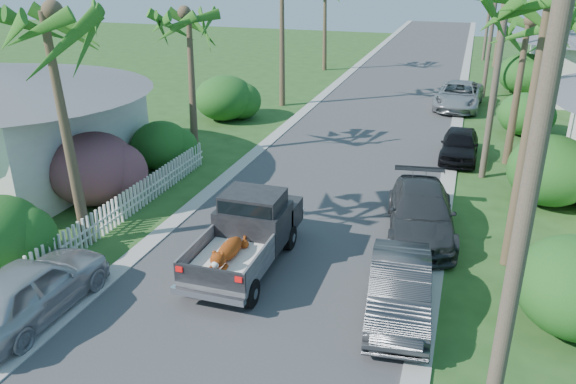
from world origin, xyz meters
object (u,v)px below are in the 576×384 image
(palm_r_b, at_px, (529,22))
(utility_pole_a, at_px, (521,236))
(parked_car_rf, at_px, (459,145))
(utility_pole_b, at_px, (498,63))
(pickup_truck, at_px, (250,229))
(palm_l_a, at_px, (47,13))
(utility_pole_c, at_px, (492,23))
(parked_car_rd, at_px, (459,96))
(palm_l_b, at_px, (187,14))
(parked_car_rm, at_px, (421,213))
(utility_pole_d, at_px, (490,5))
(parked_car_rn, at_px, (399,290))
(parked_car_ln, at_px, (30,290))

(palm_r_b, height_order, utility_pole_a, utility_pole_a)
(parked_car_rf, relative_size, utility_pole_b, 0.43)
(pickup_truck, xyz_separation_m, palm_l_a, (-5.30, -0.72, 5.92))
(utility_pole_c, bearing_deg, parked_car_rd, -112.45)
(palm_l_b, distance_m, utility_pole_a, 18.77)
(pickup_truck, height_order, parked_car_rm, pickup_truck)
(utility_pole_c, xyz_separation_m, utility_pole_d, (0.00, 15.00, 0.00))
(palm_l_b, distance_m, utility_pole_d, 33.42)
(palm_l_b, height_order, utility_pole_b, utility_pole_b)
(parked_car_rn, bearing_deg, utility_pole_d, 81.12)
(palm_l_b, xyz_separation_m, palm_r_b, (13.40, 3.00, -0.20))
(pickup_truck, distance_m, utility_pole_b, 11.88)
(parked_car_rf, relative_size, parked_car_rd, 0.71)
(parked_car_rm, height_order, parked_car_ln, parked_car_ln)
(parked_car_rm, bearing_deg, palm_r_b, 62.01)
(pickup_truck, distance_m, palm_r_b, 14.41)
(utility_pole_d, bearing_deg, utility_pole_c, -90.00)
(parked_car_rf, bearing_deg, palm_r_b, 1.17)
(pickup_truck, height_order, utility_pole_b, utility_pole_b)
(parked_car_rm, distance_m, utility_pole_c, 21.44)
(parked_car_rn, height_order, utility_pole_a, utility_pole_a)
(parked_car_rd, xyz_separation_m, palm_l_b, (-10.98, -12.55, 5.39))
(parked_car_ln, height_order, utility_pole_c, utility_pole_c)
(parked_car_ln, bearing_deg, parked_car_rn, -160.89)
(parked_car_rf, bearing_deg, utility_pole_b, -61.72)
(parked_car_rn, relative_size, utility_pole_b, 0.47)
(parked_car_rn, relative_size, parked_car_ln, 0.93)
(utility_pole_b, bearing_deg, parked_car_rn, -100.60)
(palm_l_a, bearing_deg, parked_car_rn, -4.00)
(utility_pole_a, bearing_deg, palm_l_b, 131.53)
(parked_car_rn, height_order, parked_car_rd, parked_car_rd)
(parked_car_rf, bearing_deg, utility_pole_a, -85.38)
(parked_car_rm, bearing_deg, parked_car_rn, -98.77)
(parked_car_rn, relative_size, palm_l_b, 0.57)
(pickup_truck, distance_m, utility_pole_d, 39.97)
(palm_l_b, relative_size, utility_pole_d, 0.82)
(parked_car_rd, bearing_deg, utility_pole_c, 71.63)
(utility_pole_a, xyz_separation_m, utility_pole_b, (0.00, 15.00, 0.00))
(parked_car_rm, bearing_deg, utility_pole_d, 79.05)
(parked_car_rn, height_order, utility_pole_d, utility_pole_d)
(utility_pole_b, relative_size, utility_pole_c, 1.00)
(parked_car_rd, relative_size, palm_r_b, 0.76)
(utility_pole_a, bearing_deg, parked_car_rn, 114.87)
(parked_car_rn, distance_m, utility_pole_a, 6.15)
(palm_l_a, height_order, palm_l_b, palm_l_a)
(parked_car_rn, height_order, utility_pole_c, utility_pole_c)
(parked_car_rd, relative_size, utility_pole_b, 0.60)
(parked_car_rf, relative_size, palm_l_b, 0.52)
(parked_car_rd, relative_size, parked_car_ln, 1.20)
(pickup_truck, height_order, parked_car_rn, pickup_truck)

